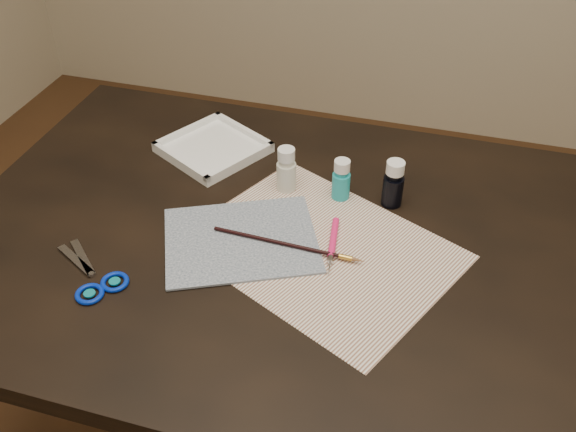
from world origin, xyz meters
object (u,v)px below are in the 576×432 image
(canvas, at_px, (241,240))
(paint_bottle_cyan, at_px, (341,179))
(paper, at_px, (321,249))
(paint_bottle_white, at_px, (286,169))
(palette_tray, at_px, (213,147))
(paint_bottle_navy, at_px, (393,183))
(scissors, at_px, (84,271))

(canvas, xyz_separation_m, paint_bottle_cyan, (0.15, 0.19, 0.04))
(paper, distance_m, paint_bottle_white, 0.21)
(canvas, xyz_separation_m, palette_tray, (-0.16, 0.27, 0.01))
(paint_bottle_navy, bearing_deg, canvas, -142.36)
(canvas, bearing_deg, palette_tray, 120.76)
(paint_bottle_cyan, bearing_deg, paint_bottle_white, -178.57)
(paper, bearing_deg, scissors, -155.48)
(paint_bottle_navy, bearing_deg, scissors, -144.42)
(paint_bottle_navy, bearing_deg, paint_bottle_cyan, -175.30)
(canvas, xyz_separation_m, paint_bottle_white, (0.04, 0.18, 0.05))
(paper, relative_size, palette_tray, 2.37)
(paper, relative_size, scissors, 2.40)
(canvas, relative_size, paint_bottle_white, 2.88)
(paint_bottle_white, distance_m, paint_bottle_navy, 0.22)
(paint_bottle_navy, xyz_separation_m, palette_tray, (-0.42, 0.08, -0.04))
(paint_bottle_cyan, bearing_deg, paint_bottle_navy, 4.70)
(paper, height_order, palette_tray, palette_tray)
(canvas, bearing_deg, paint_bottle_cyan, 51.30)
(paint_bottle_navy, relative_size, scissors, 0.52)
(paint_bottle_white, bearing_deg, scissors, -128.91)
(paper, distance_m, canvas, 0.15)
(palette_tray, bearing_deg, canvas, -59.24)
(scissors, height_order, palette_tray, palette_tray)
(paint_bottle_navy, relative_size, palette_tray, 0.51)
(paper, bearing_deg, paint_bottle_cyan, 90.38)
(canvas, relative_size, paint_bottle_navy, 2.80)
(paint_bottle_white, bearing_deg, canvas, -100.86)
(paper, relative_size, paint_bottle_cyan, 5.17)
(canvas, bearing_deg, paint_bottle_navy, 37.64)
(paper, bearing_deg, palette_tray, 141.10)
(paper, relative_size, canvas, 1.64)
(paper, distance_m, paint_bottle_cyan, 0.17)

